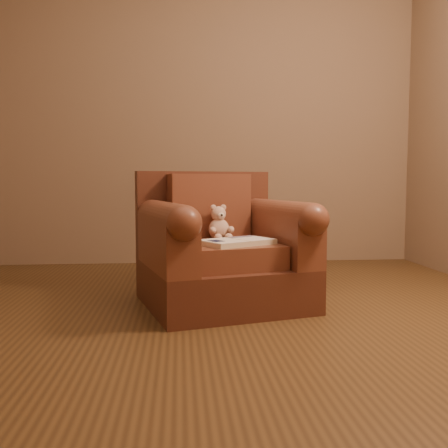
{
  "coord_description": "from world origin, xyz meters",
  "views": [
    {
      "loc": [
        -0.13,
        -2.54,
        0.74
      ],
      "look_at": [
        0.12,
        0.34,
        0.49
      ],
      "focal_mm": 40.0,
      "sensor_mm": 36.0,
      "label": 1
    }
  ],
  "objects": [
    {
      "name": "floor",
      "position": [
        0.0,
        0.0,
        0.0
      ],
      "size": [
        4.0,
        4.0,
        0.0
      ],
      "primitive_type": "plane",
      "color": "#553A1D",
      "rests_on": "ground"
    },
    {
      "name": "armchair",
      "position": [
        0.11,
        0.43,
        0.31
      ],
      "size": [
        1.08,
        1.05,
        0.8
      ],
      "rotation": [
        0.0,
        0.0,
        0.26
      ],
      "color": "#52291B",
      "rests_on": "floor"
    },
    {
      "name": "teddy_bear",
      "position": [
        0.11,
        0.5,
        0.47
      ],
      "size": [
        0.16,
        0.18,
        0.22
      ],
      "rotation": [
        0.0,
        0.0,
        0.27
      ],
      "color": "beige",
      "rests_on": "armchair"
    },
    {
      "name": "guidebook",
      "position": [
        0.19,
        0.23,
        0.4
      ],
      "size": [
        0.46,
        0.41,
        0.03
      ],
      "rotation": [
        0.0,
        0.0,
        0.54
      ],
      "color": "beige",
      "rests_on": "armchair"
    },
    {
      "name": "side_table",
      "position": [
        0.68,
        0.86,
        0.3
      ],
      "size": [
        0.4,
        0.4,
        0.55
      ],
      "color": "gold",
      "rests_on": "floor"
    }
  ]
}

